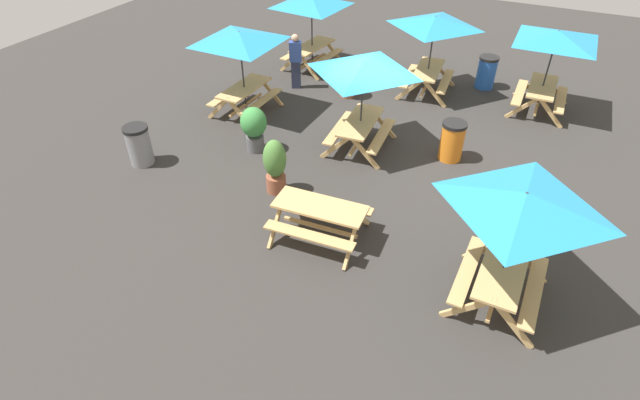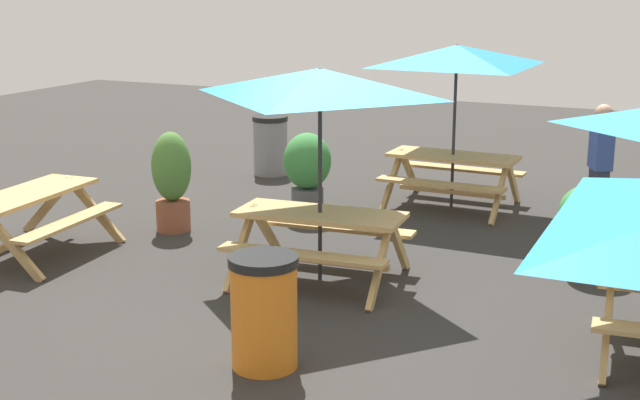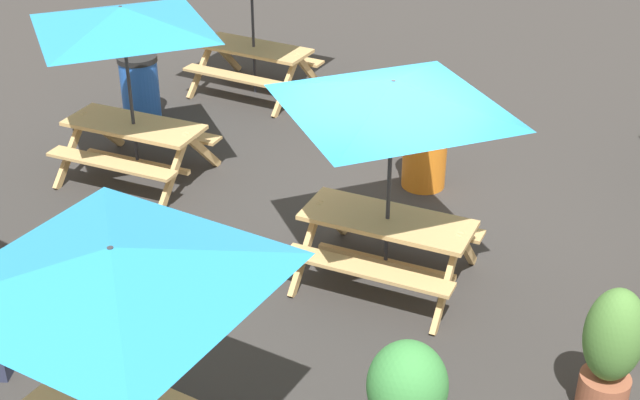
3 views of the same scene
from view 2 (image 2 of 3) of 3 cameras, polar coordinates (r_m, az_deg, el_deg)
The scene contains 10 objects.
ground_plane at distance 9.42m, azimuth 0.78°, elevation -5.84°, with size 29.27×29.27×0.00m, color #33302D.
picnic_table_1 at distance 11.02m, azimuth -18.07°, elevation -0.51°, with size 1.63×1.88×0.81m.
picnic_table_2 at distance 9.28m, azimuth 0.00°, elevation 6.53°, with size 2.15×2.15×2.34m.
picnic_table_6 at distance 12.55m, azimuth 8.72°, elevation 8.38°, with size 2.83×2.83×2.34m.
trash_bin_gray at distance 14.77m, azimuth -3.19°, elevation 3.53°, with size 0.59×0.59×0.98m.
trash_bin_orange at distance 7.53m, azimuth -3.60°, elevation -7.12°, with size 0.59×0.59×0.98m.
potted_plant_0 at distance 12.10m, azimuth -0.82°, elevation 2.00°, with size 0.65×0.65×1.17m.
potted_plant_1 at distance 11.58m, azimuth -9.46°, elevation 1.34°, with size 0.51×0.51×1.30m.
potted_plant_2 at distance 10.24m, azimuth 16.82°, elevation -1.36°, with size 0.66×0.66×1.00m.
person_standing at distance 11.80m, azimuth 17.48°, elevation 2.10°, with size 0.35×0.42×1.67m.
Camera 2 is at (3.58, -8.09, 3.23)m, focal length 50.00 mm.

